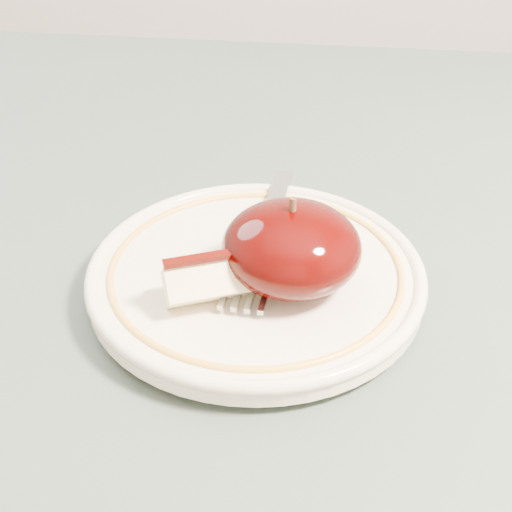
# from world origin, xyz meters

# --- Properties ---
(table) EXTENTS (0.90, 0.90, 0.75)m
(table) POSITION_xyz_m (0.00, 0.00, 0.66)
(table) COLOR brown
(table) RESTS_ON ground
(plate) EXTENTS (0.21, 0.21, 0.02)m
(plate) POSITION_xyz_m (0.01, -0.03, 0.76)
(plate) COLOR beige
(plate) RESTS_ON table
(apple_half) EXTENTS (0.08, 0.08, 0.06)m
(apple_half) POSITION_xyz_m (0.04, -0.04, 0.79)
(apple_half) COLOR black
(apple_half) RESTS_ON plate
(apple_wedge) EXTENTS (0.08, 0.06, 0.03)m
(apple_wedge) POSITION_xyz_m (-0.00, -0.06, 0.78)
(apple_wedge) COLOR #FDF2BA
(apple_wedge) RESTS_ON plate
(fork) EXTENTS (0.03, 0.17, 0.00)m
(fork) POSITION_xyz_m (0.01, -0.00, 0.77)
(fork) COLOR gray
(fork) RESTS_ON plate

